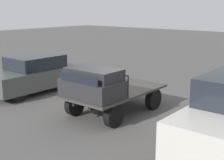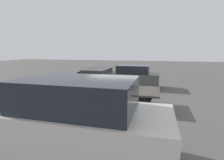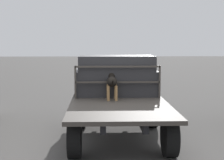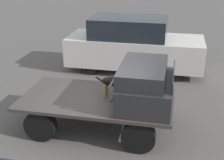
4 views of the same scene
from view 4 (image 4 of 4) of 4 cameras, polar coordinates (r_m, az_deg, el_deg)
ground_plane at (r=8.24m, az=-2.62°, el=-8.43°), size 80.00×80.00×0.00m
flatbed_truck at (r=7.94m, az=-2.69°, el=-4.66°), size 3.79×2.09×0.84m
truck_cab at (r=7.47m, az=6.13°, el=-0.85°), size 1.24×1.97×0.95m
truck_headboard at (r=7.53m, az=1.13°, el=-0.08°), size 0.04×1.97×0.75m
dog at (r=7.71m, az=0.68°, el=-0.30°), size 0.89×0.23×0.65m
parked_pickup_far at (r=11.81m, az=3.92°, el=6.43°), size 5.02×1.94×2.02m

